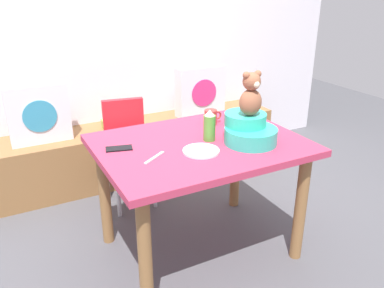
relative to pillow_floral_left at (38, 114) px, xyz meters
name	(u,v)px	position (x,y,z in m)	size (l,w,h in m)	color
ground_plane	(199,248)	(0.73, -1.17, -0.68)	(8.00, 8.00, 0.00)	#4C4C51
back_wall	(115,19)	(0.73, 0.29, 0.62)	(4.40, 0.10, 2.60)	silver
window_bench	(134,150)	(0.73, 0.02, -0.45)	(2.60, 0.44, 0.46)	olive
pillow_floral_left	(38,114)	(0.00, 0.00, 0.00)	(0.44, 0.15, 0.44)	silver
pillow_floral_right	(200,91)	(1.37, 0.00, 0.00)	(0.44, 0.15, 0.44)	silver
book_stack	(115,124)	(0.58, 0.02, -0.18)	(0.20, 0.14, 0.07)	#A7B44F
dining_table	(200,160)	(0.73, -1.17, -0.05)	(1.17, 0.88, 0.74)	#B73351
highchair	(127,140)	(0.54, -0.42, -0.16)	(0.37, 0.49, 0.79)	red
infant_seat_teal	(249,130)	(0.97, -1.29, 0.13)	(0.30, 0.33, 0.16)	#2FB79C
teddy_bear	(251,95)	(0.97, -1.29, 0.34)	(0.13, 0.12, 0.25)	#94593E
ketchup_bottle	(209,126)	(0.79, -1.16, 0.15)	(0.07, 0.07, 0.18)	#4C8C33
coffee_mug	(211,117)	(0.93, -0.93, 0.11)	(0.12, 0.08, 0.09)	#9E332D
dinner_plate_near	(201,151)	(0.66, -1.29, 0.07)	(0.20, 0.20, 0.01)	white
cell_phone	(119,148)	(0.28, -1.05, 0.06)	(0.07, 0.14, 0.01)	black
table_fork	(154,158)	(0.41, -1.25, 0.06)	(0.02, 0.17, 0.01)	silver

